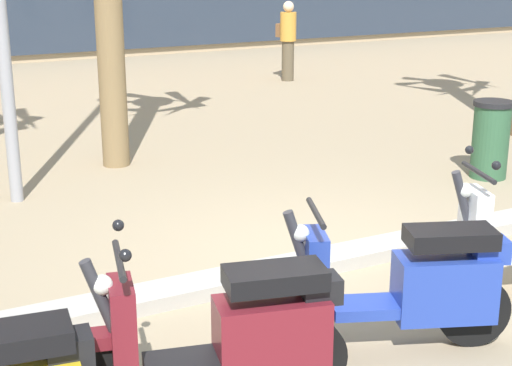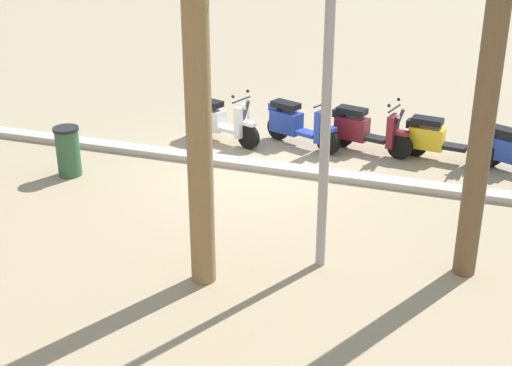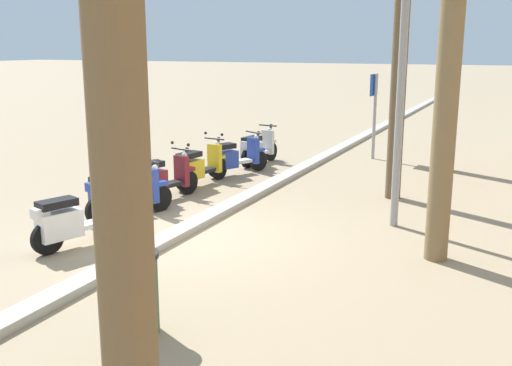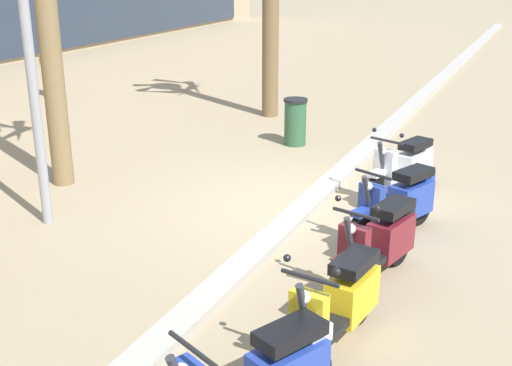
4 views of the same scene
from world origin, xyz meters
name	(u,v)px [view 4 (image 4 of 4)]	position (x,y,z in m)	size (l,w,h in m)	color
ground_plane	(295,207)	(0.00, 0.00, 0.00)	(200.00, 200.00, 0.00)	#9E896B
curb_strip	(306,205)	(0.00, -0.19, 0.06)	(60.00, 0.36, 0.12)	#ADA89E
scooter_yellow_mid_centre	(339,304)	(-3.31, -1.75, 0.45)	(1.85, 0.61, 1.17)	black
scooter_maroon_gap_after_mid	(380,242)	(-1.76, -1.75, 0.47)	(1.78, 0.72, 1.17)	black
scooter_blue_second_in_line	(399,203)	(-0.36, -1.66, 0.46)	(1.73, 0.88, 1.04)	black
scooter_white_mid_rear	(405,168)	(1.25, -1.38, 0.46)	(1.72, 0.81, 1.17)	black
pedestrian_by_palm_tree	(51,65)	(4.81, 8.89, 0.89)	(0.35, 0.46, 1.67)	brown
litter_bin	(295,121)	(3.26, 1.28, 0.48)	(0.48, 0.48, 0.95)	#2D5638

